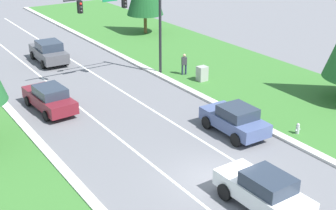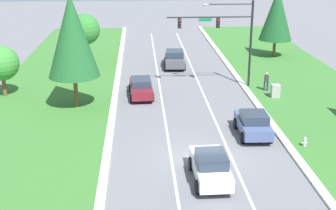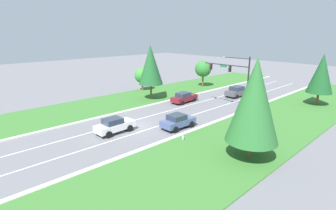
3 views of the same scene
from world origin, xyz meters
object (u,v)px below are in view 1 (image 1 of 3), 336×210
(white_sedan, at_px, (264,191))
(traffic_signal_mast, at_px, (135,10))
(utility_cabinet, at_px, (202,74))
(slate_blue_sedan, at_px, (235,120))
(pedestrian, at_px, (184,64))
(burgundy_sedan, at_px, (49,98))
(graphite_sedan, at_px, (49,52))
(fire_hydrant, at_px, (298,129))

(white_sedan, bearing_deg, traffic_signal_mast, 76.43)
(utility_cabinet, bearing_deg, slate_blue_sedan, -115.58)
(traffic_signal_mast, xyz_separation_m, pedestrian, (3.32, -1.40, -4.11))
(utility_cabinet, bearing_deg, pedestrian, 99.17)
(traffic_signal_mast, bearing_deg, burgundy_sedan, -164.07)
(traffic_signal_mast, distance_m, pedestrian, 5.47)
(traffic_signal_mast, distance_m, white_sedan, 17.92)
(white_sedan, bearing_deg, utility_cabinet, 60.74)
(slate_blue_sedan, height_order, white_sedan, white_sedan)
(graphite_sedan, height_order, pedestrian, graphite_sedan)
(white_sedan, bearing_deg, burgundy_sedan, 102.63)
(graphite_sedan, distance_m, utility_cabinet, 12.99)
(utility_cabinet, bearing_deg, traffic_signal_mast, 138.34)
(traffic_signal_mast, distance_m, graphite_sedan, 9.32)
(traffic_signal_mast, relative_size, slate_blue_sedan, 1.82)
(slate_blue_sedan, bearing_deg, burgundy_sedan, 131.06)
(traffic_signal_mast, bearing_deg, white_sedan, -102.72)
(white_sedan, distance_m, pedestrian, 17.16)
(fire_hydrant, bearing_deg, utility_cabinet, 84.71)
(graphite_sedan, distance_m, burgundy_sedan, 10.14)
(utility_cabinet, bearing_deg, burgundy_sedan, 174.28)
(traffic_signal_mast, height_order, fire_hydrant, traffic_signal_mast)
(graphite_sedan, height_order, white_sedan, graphite_sedan)
(slate_blue_sedan, distance_m, pedestrian, 10.15)
(graphite_sedan, bearing_deg, pedestrian, -47.98)
(white_sedan, relative_size, fire_hydrant, 6.22)
(traffic_signal_mast, relative_size, burgundy_sedan, 1.60)
(graphite_sedan, xyz_separation_m, pedestrian, (7.20, -8.79, 0.05))
(slate_blue_sedan, bearing_deg, fire_hydrant, -35.02)
(slate_blue_sedan, distance_m, white_sedan, 7.10)
(utility_cabinet, relative_size, pedestrian, 0.68)
(traffic_signal_mast, height_order, pedestrian, traffic_signal_mast)
(pedestrian, bearing_deg, white_sedan, 85.13)
(graphite_sedan, bearing_deg, traffic_signal_mast, -59.63)
(slate_blue_sedan, height_order, pedestrian, pedestrian)
(traffic_signal_mast, xyz_separation_m, fire_hydrant, (2.71, -13.03, -4.71))
(utility_cabinet, distance_m, fire_hydrant, 9.86)
(traffic_signal_mast, relative_size, white_sedan, 1.74)
(burgundy_sedan, bearing_deg, pedestrian, 0.89)
(graphite_sedan, bearing_deg, fire_hydrant, -69.42)
(fire_hydrant, bearing_deg, burgundy_sedan, 132.81)
(burgundy_sedan, bearing_deg, white_sedan, -79.43)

